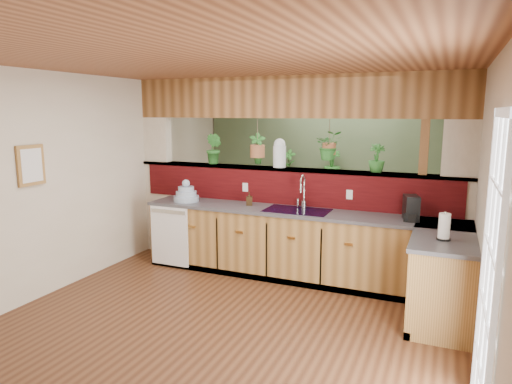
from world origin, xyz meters
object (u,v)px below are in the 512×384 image
at_px(soap_dispenser, 249,199).
at_px(dish_stack, 186,195).
at_px(faucet, 303,190).
at_px(paper_towel, 444,227).
at_px(glass_jar, 280,153).
at_px(coffee_maker, 411,209).
at_px(shelving_console, 308,205).

bearing_deg(soap_dispenser, dish_stack, -174.53).
bearing_deg(faucet, dish_stack, -173.12).
bearing_deg(faucet, soap_dispenser, -171.30).
height_order(paper_towel, glass_jar, glass_jar).
relative_size(faucet, paper_towel, 1.56).
relative_size(coffee_maker, paper_towel, 1.01).
relative_size(soap_dispenser, coffee_maker, 0.62).
bearing_deg(dish_stack, paper_towel, -11.70).
bearing_deg(paper_towel, coffee_maker, 116.44).
distance_m(faucet, shelving_console, 2.28).
height_order(coffee_maker, paper_towel, coffee_maker).
height_order(dish_stack, coffee_maker, dish_stack).
bearing_deg(soap_dispenser, paper_towel, -17.88).
relative_size(faucet, dish_stack, 1.26).
bearing_deg(paper_towel, glass_jar, 152.40).
distance_m(soap_dispenser, shelving_console, 2.28).
relative_size(soap_dispenser, shelving_console, 0.12).
distance_m(paper_towel, glass_jar, 2.45).
xyz_separation_m(faucet, paper_towel, (1.71, -0.89, -0.11)).
bearing_deg(soap_dispenser, glass_jar, 46.85).
bearing_deg(dish_stack, coffee_maker, 0.83).
height_order(soap_dispenser, paper_towel, paper_towel).
bearing_deg(soap_dispenser, coffee_maker, -1.26).
relative_size(coffee_maker, glass_jar, 0.74).
xyz_separation_m(soap_dispenser, coffee_maker, (2.06, -0.05, 0.04)).
xyz_separation_m(faucet, shelving_console, (-0.55, 2.12, -0.64)).
relative_size(faucet, coffee_maker, 1.54).
relative_size(dish_stack, shelving_console, 0.23).
relative_size(dish_stack, coffee_maker, 1.22).
height_order(soap_dispenser, coffee_maker, coffee_maker).
bearing_deg(shelving_console, dish_stack, -103.63).
xyz_separation_m(dish_stack, glass_jar, (1.23, 0.41, 0.59)).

